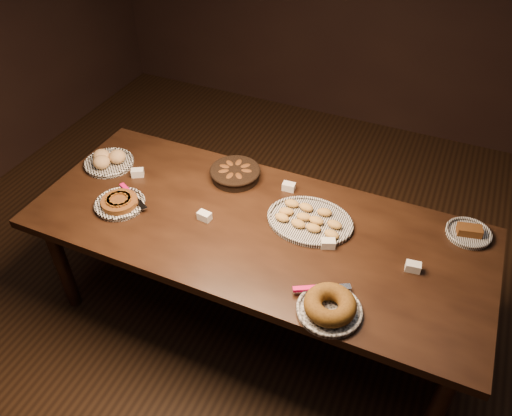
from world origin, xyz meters
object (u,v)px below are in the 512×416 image
at_px(apple_tart_plate, 120,203).
at_px(bundt_cake_plate, 330,306).
at_px(madeleine_platter, 309,220).
at_px(buffet_table, 255,235).

height_order(apple_tart_plate, bundt_cake_plate, bundt_cake_plate).
height_order(apple_tart_plate, madeleine_platter, apple_tart_plate).
distance_m(apple_tart_plate, madeleine_platter, 1.03).
bearing_deg(buffet_table, madeleine_platter, 27.73).
bearing_deg(apple_tart_plate, buffet_table, 32.76).
relative_size(apple_tart_plate, bundt_cake_plate, 0.90).
distance_m(buffet_table, bundt_cake_plate, 0.65).
height_order(buffet_table, madeleine_platter, madeleine_platter).
distance_m(madeleine_platter, bundt_cake_plate, 0.58).
bearing_deg(madeleine_platter, buffet_table, -138.80).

